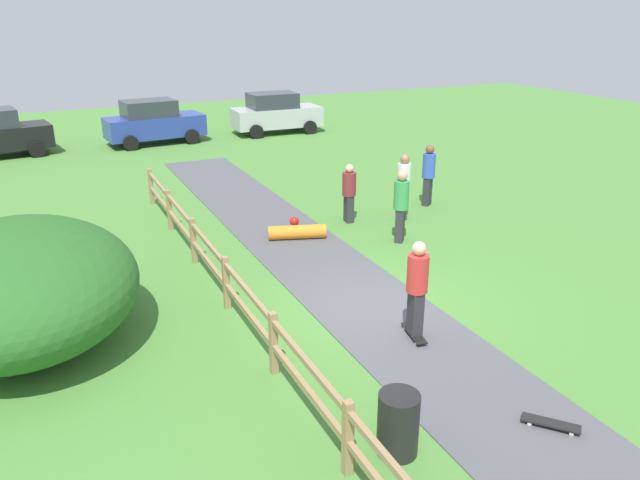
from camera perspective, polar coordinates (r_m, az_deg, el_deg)
ground_plane at (r=12.23m, az=4.95°, el=-6.46°), size 60.00×60.00×0.00m
asphalt_path at (r=12.22m, az=4.95°, el=-6.42°), size 2.40×28.00×0.02m
wooden_fence at (r=10.96m, az=-6.86°, el=-6.00°), size 0.12×18.12×1.10m
bush_large at (r=11.86m, az=-26.41°, el=-3.87°), size 4.03×4.84×2.14m
trash_bin at (r=8.46m, az=7.35°, el=-16.77°), size 0.56×0.56×0.90m
skater_riding at (r=10.83m, az=9.10°, el=-4.19°), size 0.45×0.82×1.85m
skater_fallen at (r=15.78m, az=-2.20°, el=0.84°), size 1.52×1.35×0.36m
skateboard_loose at (r=9.58m, az=20.89°, el=-15.79°), size 0.68×0.73×0.08m
bystander_white at (r=17.20m, az=7.86°, el=5.30°), size 0.47×0.47×1.87m
bystander_blue at (r=18.59m, az=10.17°, el=6.30°), size 0.53×0.53×1.85m
bystander_green at (r=15.43m, az=7.63°, el=3.50°), size 0.54×0.54×1.87m
bystander_maroon at (r=16.83m, az=2.75°, el=4.66°), size 0.43×0.43×1.65m
parked_car_blue at (r=28.19m, az=-15.38°, el=10.64°), size 4.34×2.31×1.92m
parked_car_silver at (r=29.74m, az=-4.19°, el=11.81°), size 4.24×2.07×1.92m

